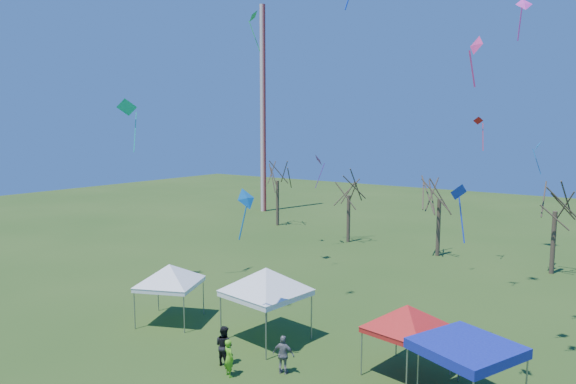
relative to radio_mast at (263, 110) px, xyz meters
name	(u,v)px	position (x,y,z in m)	size (l,w,h in m)	color
radio_mast	(263,110)	(0.00, 0.00, 0.00)	(0.70, 0.70, 25.00)	silver
tree_0	(277,165)	(7.15, -6.62, -6.01)	(3.83, 3.83, 8.44)	#3D2D21
tree_1	(349,179)	(17.23, -9.35, -6.71)	(3.42, 3.42, 7.54)	#3D2D21
tree_2	(440,179)	(25.63, -9.62, -6.21)	(3.71, 3.71, 8.18)	#3D2D21
tree_3	(557,189)	(34.03, -9.96, -6.42)	(3.59, 3.59, 7.91)	#3D2D21
tent_white_west	(169,268)	(18.97, -31.98, -9.58)	(3.83, 3.83, 3.62)	gray
tent_white_mid	(266,273)	(24.63, -30.89, -9.13)	(4.70, 4.70, 4.17)	gray
tent_red	(407,310)	(31.62, -30.35, -9.66)	(3.95, 3.95, 3.52)	gray
tent_blue	(466,348)	(34.38, -31.48, -10.21)	(4.13, 4.13, 2.49)	gray
person_green	(229,358)	(25.66, -34.73, -11.71)	(0.58, 0.38, 1.59)	#5BB31C
person_grey	(283,355)	(27.38, -33.22, -11.68)	(0.97, 0.40, 1.65)	slate
person_dark	(224,345)	(24.79, -34.08, -11.62)	(0.85, 0.66, 1.75)	black
kite_1	(246,199)	(25.84, -33.71, -5.15)	(0.60, 1.01, 2.18)	blue
kite_19	(538,146)	(32.99, -11.91, -3.44)	(0.66, 0.94, 2.36)	blue
kite_9	(476,47)	(34.44, -32.18, 0.42)	(0.67, 0.58, 1.67)	#ED3480
kite_7	(253,17)	(16.88, -22.28, 5.20)	(1.02, 1.12, 2.69)	green
kite_14	(127,107)	(12.00, -28.99, -0.90)	(1.57, 1.47, 3.43)	#0CBB9E
kite_17	(458,193)	(32.39, -26.72, -5.13)	(0.92, 1.03, 2.75)	#1535DF
kite_13	(319,160)	(16.02, -12.52, -4.92)	(1.32, 1.31, 2.94)	#69169F
kite_18	(524,5)	(34.93, -27.75, 2.49)	(0.79, 0.72, 1.65)	#EE35BD
kite_22	(479,122)	(28.79, -10.94, -1.77)	(0.95, 0.88, 2.52)	red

